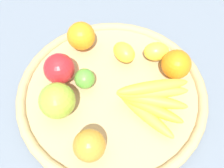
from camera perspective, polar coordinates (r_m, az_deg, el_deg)
The scene contains 11 objects.
ground_plane at distance 0.65m, azimuth 0.00°, elevation -2.84°, with size 2.40×2.40×0.00m, color slate.
basket at distance 0.63m, azimuth 0.00°, elevation -1.92°, with size 0.45×0.45×0.04m.
apple_2 at distance 0.62m, azimuth -11.29°, elevation 3.24°, with size 0.07×0.07×0.07m, color red.
lemon_0 at distance 0.66m, azimuth 9.53°, elevation 6.94°, with size 0.06×0.05×0.05m, color yellow.
orange_1 at distance 0.63m, azimuth 13.66°, elevation 4.13°, with size 0.07×0.07×0.07m, color orange.
banana_bunch at distance 0.56m, azimuth 8.24°, elevation -3.50°, with size 0.16×0.14×0.07m.
apple_1 at distance 0.52m, azimuth -4.90°, elevation -13.04°, with size 0.06×0.06×0.06m, color #BF892C.
orange_0 at distance 0.67m, azimuth -6.66°, elevation 10.23°, with size 0.07×0.07×0.07m, color orange.
lemon_1 at distance 0.65m, azimuth 2.60°, elevation 6.85°, with size 0.06×0.05×0.05m, color yellow.
lime_0 at distance 0.61m, azimuth -5.92°, elevation 1.16°, with size 0.05×0.05×0.05m, color #53A237.
apple_0 at distance 0.57m, azimuth -11.72°, elevation -3.54°, with size 0.08×0.08×0.08m, color #91BA37.
Camera 1 is at (0.04, 0.33, 0.56)m, focal length 42.45 mm.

